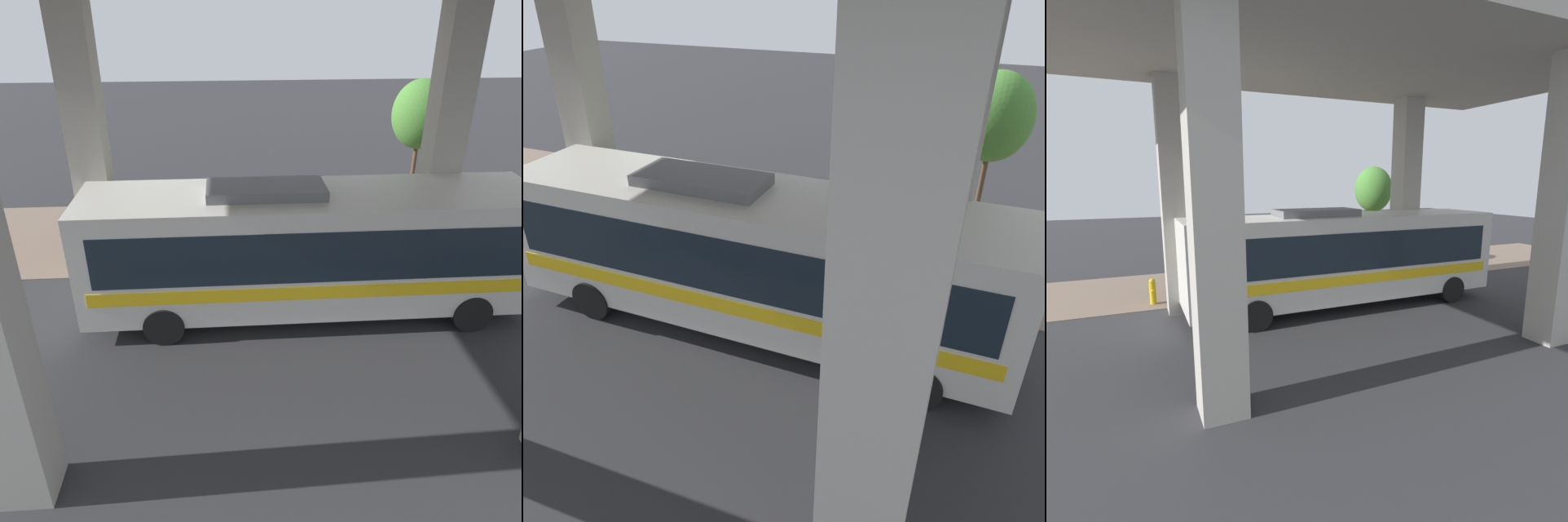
{
  "view_description": "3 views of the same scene",
  "coord_description": "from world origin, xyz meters",
  "views": [
    {
      "loc": [
        13.8,
        -1.23,
        7.62
      ],
      "look_at": [
        1.22,
        -0.31,
        1.01
      ],
      "focal_mm": 35.0,
      "sensor_mm": 36.0,
      "label": 1
    },
    {
      "loc": [
        11.09,
        5.22,
        7.43
      ],
      "look_at": [
        0.77,
        1.05,
        0.97
      ],
      "focal_mm": 35.0,
      "sensor_mm": 36.0,
      "label": 2
    },
    {
      "loc": [
        14.99,
        -6.13,
        4.58
      ],
      "look_at": [
        0.92,
        -0.03,
        1.53
      ],
      "focal_mm": 28.0,
      "sensor_mm": 36.0,
      "label": 3
    }
  ],
  "objects": [
    {
      "name": "fire_hydrant",
      "position": [
        -0.76,
        -5.6,
        0.5
      ],
      "size": [
        0.49,
        0.23,
        1.0
      ],
      "color": "gold",
      "rests_on": "ground"
    },
    {
      "name": "sidewalk_strip",
      "position": [
        -3.0,
        0.0,
        0.01
      ],
      "size": [
        6.0,
        40.0,
        0.02
      ],
      "color": "#7A6656",
      "rests_on": "ground"
    },
    {
      "name": "bus",
      "position": [
        2.23,
        0.87,
        1.95
      ],
      "size": [
        2.71,
        11.41,
        3.6
      ],
      "color": "silver",
      "rests_on": "ground"
    },
    {
      "name": "planter_middle",
      "position": [
        -2.01,
        -1.42,
        0.87
      ],
      "size": [
        1.28,
        1.28,
        1.73
      ],
      "color": "#ADA89E",
      "rests_on": "ground"
    },
    {
      "name": "planter_front",
      "position": [
        -1.15,
        -2.74,
        1.04
      ],
      "size": [
        1.67,
        1.67,
        2.05
      ],
      "color": "#ADA89E",
      "rests_on": "ground"
    },
    {
      "name": "planter_back",
      "position": [
        -0.58,
        2.13,
        0.81
      ],
      "size": [
        1.35,
        1.35,
        1.68
      ],
      "color": "#ADA89E",
      "rests_on": "ground"
    },
    {
      "name": "street_tree_near",
      "position": [
        -2.95,
        5.32,
        4.1
      ],
      "size": [
        1.9,
        1.9,
        5.26
      ],
      "color": "brown",
      "rests_on": "ground"
    },
    {
      "name": "overpass",
      "position": [
        4.0,
        0.0,
        7.27
      ],
      "size": [
        9.4,
        17.46,
        8.44
      ],
      "color": "#ADA89E",
      "rests_on": "ground"
    },
    {
      "name": "ground_plane",
      "position": [
        0.0,
        0.0,
        0.0
      ],
      "size": [
        80.0,
        80.0,
        0.0
      ],
      "primitive_type": "plane",
      "color": "#2D2D30",
      "rests_on": "ground"
    }
  ]
}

